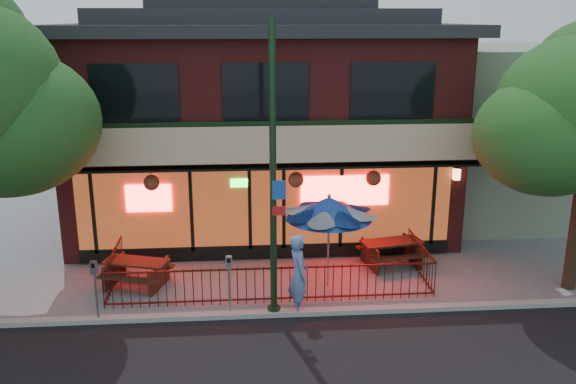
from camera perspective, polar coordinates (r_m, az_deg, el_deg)
name	(u,v)px	position (r m, az deg, el deg)	size (l,w,h in m)	color
ground	(273,306)	(15.60, -1.41, -10.65)	(80.00, 80.00, 0.00)	gray
curb	(274,313)	(15.13, -1.30, -11.29)	(80.00, 0.25, 0.12)	#999993
restaurant_building	(261,104)	(21.24, -2.54, 8.23)	(12.96, 9.49, 8.05)	maroon
neighbor_building	(503,130)	(24.04, 19.52, 5.53)	(6.00, 7.00, 6.00)	gray
patio_fence	(272,275)	(15.78, -1.52, -7.78)	(8.44, 2.62, 1.00)	#41130D
street_light	(273,191)	(14.07, -1.39, 0.14)	(0.43, 0.32, 7.00)	black
picnic_table_left	(136,269)	(17.02, -13.99, -7.02)	(2.00, 1.73, 0.72)	#3D2116
picnic_table_right	(392,249)	(18.09, 9.67, -5.30)	(1.97, 1.64, 0.75)	#341D12
patio_umbrella	(329,208)	(15.95, 3.86, -1.49)	(2.26, 2.26, 2.59)	gray
pedestrian	(298,274)	(14.89, 0.99, -7.70)	(0.74, 0.48, 2.02)	#5E7DBC
parking_meter_near	(229,276)	(14.78, -5.52, -7.80)	(0.16, 0.14, 1.55)	#94969C
parking_meter_far	(95,281)	(15.10, -17.61, -7.95)	(0.17, 0.15, 1.56)	gray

